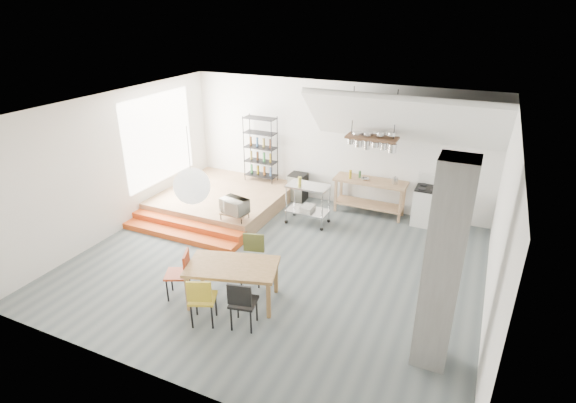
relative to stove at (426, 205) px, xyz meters
The scene contains 26 objects.
floor 4.05m from the stove, 128.38° to the right, with size 8.00×8.00×0.00m, color #4E585A.
wall_back 2.76m from the stove, behind, with size 8.00×0.04×3.20m, color silver.
wall_left 7.31m from the stove, 154.10° to the right, with size 0.04×7.00×3.20m, color silver.
wall_right 3.67m from the stove, 64.58° to the right, with size 0.04×7.00×3.20m, color silver.
ceiling 4.86m from the stove, 128.38° to the right, with size 8.00×7.00×0.02m, color white.
slope_ceiling 2.20m from the stove, 159.90° to the right, with size 4.40×1.80×0.15m, color white.
window_pane 6.82m from the stove, 165.66° to the right, with size 0.02×2.50×2.20m, color white.
platform 5.14m from the stove, 166.98° to the right, with size 3.00×3.00×0.40m, color #95744A.
step_lower 5.90m from the stove, 148.15° to the right, with size 3.00×0.35×0.13m, color #C94A17.
step_upper 5.72m from the stove, 151.14° to the right, with size 3.00×0.35×0.27m, color #C94A17.
concrete_column 4.86m from the stove, 80.25° to the right, with size 0.50×0.50×3.20m, color slate.
kitchen_counter 1.41m from the stove, behind, with size 1.80×0.60×0.91m.
stove is the anchor object (origin of this frame).
pot_rack 2.04m from the stove, behind, with size 1.20×0.50×1.43m.
wire_shelving 4.58m from the stove, behind, with size 0.88×0.38×1.80m.
microwave_shelf 4.58m from the stove, 148.33° to the right, with size 0.60×0.40×0.16m.
paper_lantern 6.01m from the stove, 123.71° to the right, with size 0.60×0.60×0.60m, color white.
dining_table 5.32m from the stove, 119.55° to the right, with size 1.76×1.29×0.75m.
chair_mustard 6.06m from the stove, 116.92° to the right, with size 0.55×0.55×0.92m.
chair_black 5.62m from the stove, 111.91° to the right, with size 0.49×0.49×0.91m.
chair_olive 4.69m from the stove, 124.13° to the right, with size 0.52×0.52×0.94m.
chair_red 6.03m from the stove, 125.97° to the right, with size 0.55×0.55×0.91m.
rolling_cart 2.86m from the stove, 155.97° to the right, with size 1.02×0.58×0.99m.
mini_fridge 3.39m from the stove, behind, with size 0.44×0.44×0.75m, color black.
microwave 4.59m from the stove, 148.33° to the right, with size 0.61×0.41×0.34m, color beige.
bowl 1.60m from the stove, behind, with size 0.21×0.21×0.05m, color silver.
Camera 1 is at (3.55, -7.16, 4.93)m, focal length 28.00 mm.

